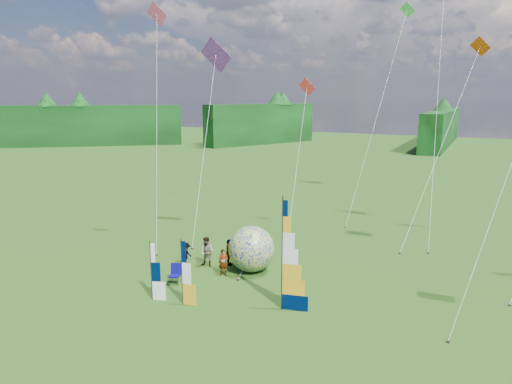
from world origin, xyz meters
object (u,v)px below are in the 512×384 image
at_px(side_banner_left, 182,273).
at_px(spectator_a, 223,262).
at_px(side_banner_far, 151,272).
at_px(feather_banner_main, 282,256).
at_px(spectator_d, 229,252).
at_px(spectator_b, 207,252).
at_px(kite_whale, 438,97).
at_px(bol_inflatable, 251,249).
at_px(camp_chair, 175,274).
at_px(spectator_c, 186,255).

distance_m(side_banner_left, spectator_a, 4.29).
xyz_separation_m(side_banner_far, spectator_a, (1.54, 4.51, -0.75)).
relative_size(feather_banner_main, side_banner_far, 1.79).
relative_size(side_banner_left, spectator_d, 2.02).
bearing_deg(spectator_b, side_banner_left, -75.84).
relative_size(feather_banner_main, kite_whale, 0.27).
xyz_separation_m(feather_banner_main, side_banner_left, (-4.63, -1.81, -1.09)).
distance_m(side_banner_left, spectator_b, 5.29).
relative_size(side_banner_far, bol_inflatable, 1.12).
bearing_deg(kite_whale, spectator_a, -140.00).
bearing_deg(side_banner_far, spectator_d, 60.17).
bearing_deg(side_banner_left, spectator_d, 86.61).
height_order(spectator_a, spectator_b, spectator_b).
height_order(side_banner_far, bol_inflatable, side_banner_far).
bearing_deg(side_banner_left, spectator_b, 99.35).
distance_m(feather_banner_main, camp_chair, 6.91).
bearing_deg(spectator_a, spectator_c, 148.35).
bearing_deg(kite_whale, camp_chair, -140.76).
bearing_deg(spectator_c, kite_whale, -41.06).
bearing_deg(side_banner_left, bol_inflatable, 69.60).
bearing_deg(spectator_c, side_banner_left, -148.49).
bearing_deg(spectator_d, side_banner_far, 134.55).
distance_m(spectator_b, spectator_d, 1.35).
bearing_deg(spectator_d, bol_inflatable, -133.20).
bearing_deg(bol_inflatable, kite_whale, 58.46).
xyz_separation_m(feather_banner_main, spectator_a, (-4.78, 2.38, -1.97)).
relative_size(spectator_c, kite_whale, 0.08).
bearing_deg(camp_chair, side_banner_left, -65.40).
distance_m(bol_inflatable, spectator_b, 2.85).
relative_size(feather_banner_main, spectator_a, 3.50).
bearing_deg(spectator_b, kite_whale, 46.52).
xyz_separation_m(feather_banner_main, side_banner_far, (-6.32, -2.12, -1.22)).
bearing_deg(spectator_a, side_banner_far, -141.41).
height_order(feather_banner_main, side_banner_left, feather_banner_main).
relative_size(side_banner_far, spectator_a, 1.95).
relative_size(spectator_c, camp_chair, 1.43).
relative_size(side_banner_far, kite_whale, 0.15).
bearing_deg(spectator_a, side_banner_left, -120.49).
bearing_deg(side_banner_left, spectator_c, 113.38).
xyz_separation_m(side_banner_far, bol_inflatable, (2.68, 5.87, -0.16)).
bearing_deg(feather_banner_main, side_banner_left, -171.59).
relative_size(bol_inflatable, camp_chair, 2.46).
xyz_separation_m(spectator_a, spectator_b, (-1.61, 0.75, 0.15)).
relative_size(feather_banner_main, spectator_b, 2.95).
distance_m(side_banner_far, kite_whale, 23.95).
distance_m(feather_banner_main, spectator_d, 6.91).
bearing_deg(spectator_a, kite_whale, 25.06).
bearing_deg(side_banner_left, spectator_a, 81.77).
height_order(side_banner_far, spectator_b, side_banner_far).
height_order(spectator_a, spectator_c, spectator_c).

